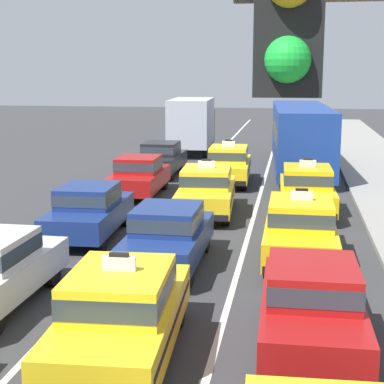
{
  "coord_description": "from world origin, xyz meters",
  "views": [
    {
      "loc": [
        2.88,
        -2.95,
        4.91
      ],
      "look_at": [
        -0.12,
        15.1,
        1.3
      ],
      "focal_mm": 57.72,
      "sensor_mm": 36.0,
      "label": 1
    }
  ],
  "objects": [
    {
      "name": "sedan_left_third",
      "position": [
        -3.08,
        14.22,
        0.85
      ],
      "size": [
        1.93,
        4.37,
        1.58
      ],
      "color": "black",
      "rests_on": "ground"
    },
    {
      "name": "taxi_right_sixth",
      "position": [
        3.08,
        37.32,
        0.88
      ],
      "size": [
        1.88,
        4.58,
        1.96
      ],
      "color": "black",
      "rests_on": "ground"
    },
    {
      "name": "taxi_right_third",
      "position": [
        3.12,
        12.82,
        0.88
      ],
      "size": [
        1.83,
        4.56,
        1.96
      ],
      "color": "black",
      "rests_on": "ground"
    },
    {
      "name": "lane_stripe_center_right",
      "position": [
        1.6,
        20.0,
        0.0
      ],
      "size": [
        0.14,
        80.0,
        0.01
      ],
      "primitive_type": "cube",
      "color": "silver",
      "rests_on": "ground"
    },
    {
      "name": "sedan_left_fourth",
      "position": [
        -3.14,
        20.51,
        0.85
      ],
      "size": [
        1.85,
        4.34,
        1.58
      ],
      "color": "black",
      "rests_on": "ground"
    },
    {
      "name": "taxi_right_fourth",
      "position": [
        3.37,
        18.43,
        0.88
      ],
      "size": [
        1.94,
        4.61,
        1.96
      ],
      "color": "black",
      "rests_on": "ground"
    },
    {
      "name": "sedan_right_second",
      "position": [
        3.28,
        7.69,
        0.85
      ],
      "size": [
        1.83,
        4.33,
        1.58
      ],
      "color": "black",
      "rests_on": "ground"
    },
    {
      "name": "bus_right_fifth",
      "position": [
        3.18,
        27.76,
        1.82
      ],
      "size": [
        3.11,
        11.32,
        3.22
      ],
      "color": "black",
      "rests_on": "ground"
    },
    {
      "name": "taxi_center_fifth",
      "position": [
        0.07,
        23.74,
        0.88
      ],
      "size": [
        1.99,
        4.63,
        1.96
      ],
      "color": "black",
      "rests_on": "ground"
    },
    {
      "name": "box_truck_left_sixth",
      "position": [
        -3.18,
        33.85,
        1.78
      ],
      "size": [
        2.56,
        7.06,
        3.27
      ],
      "color": "black",
      "rests_on": "ground"
    },
    {
      "name": "sedan_left_fifth",
      "position": [
        -3.33,
        25.51,
        0.85
      ],
      "size": [
        1.76,
        4.3,
        1.58
      ],
      "color": "black",
      "rests_on": "ground"
    },
    {
      "name": "taxi_center_second",
      "position": [
        0.08,
        6.59,
        0.88
      ],
      "size": [
        2.04,
        4.64,
        1.96
      ],
      "color": "black",
      "rests_on": "ground"
    },
    {
      "name": "taxi_center_fourth",
      "position": [
        -0.04,
        17.68,
        0.88
      ],
      "size": [
        2.07,
        4.65,
        1.96
      ],
      "color": "black",
      "rests_on": "ground"
    },
    {
      "name": "lane_stripe_left_center",
      "position": [
        -1.6,
        20.0,
        0.0
      ],
      "size": [
        0.14,
        80.0,
        0.01
      ],
      "primitive_type": "cube",
      "color": "silver",
      "rests_on": "ground"
    },
    {
      "name": "sedan_center_third",
      "position": [
        -0.19,
        11.81,
        0.85
      ],
      "size": [
        1.78,
        4.31,
        1.58
      ],
      "color": "black",
      "rests_on": "ground"
    }
  ]
}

